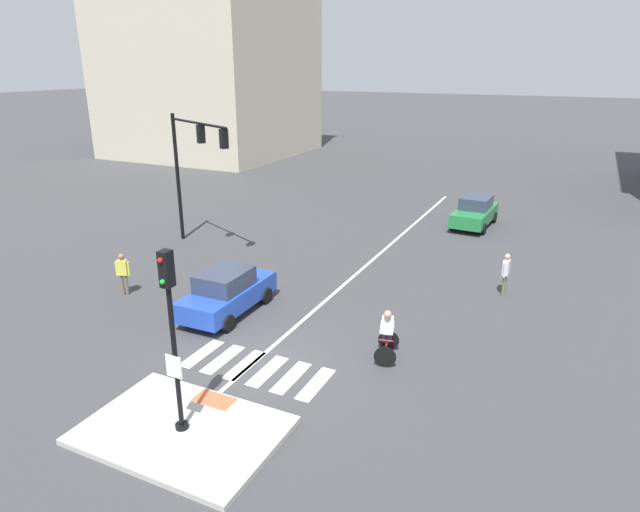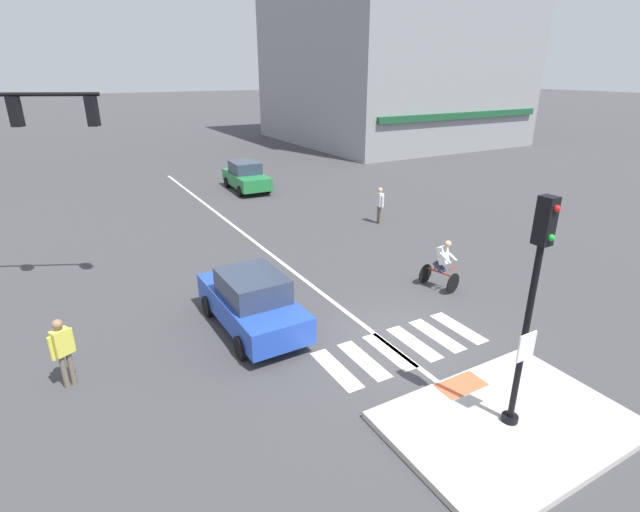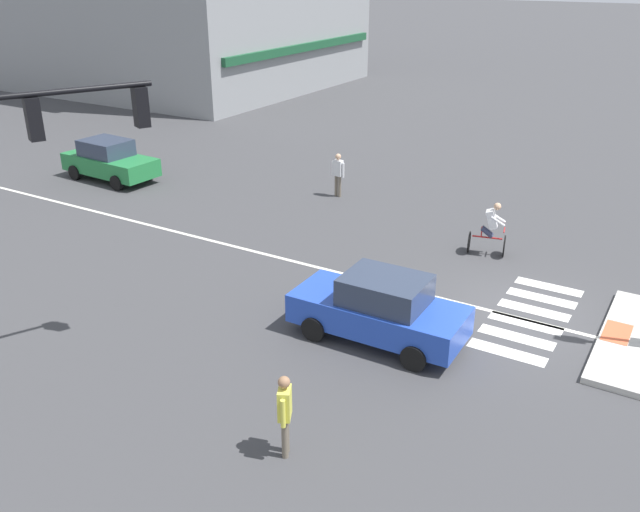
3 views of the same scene
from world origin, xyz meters
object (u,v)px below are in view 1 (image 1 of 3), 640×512
car_green_eastbound_distant (475,212)px  signal_pole (172,326)px  pedestrian_at_curb_left (123,271)px  traffic_light_mast (191,157)px  car_blue_westbound_near (227,292)px  cyclist (387,333)px  pedestrian_waiting_far_side (506,271)px

car_green_eastbound_distant → signal_pole: bearing=-97.6°
pedestrian_at_curb_left → signal_pole: bearing=-37.8°
car_green_eastbound_distant → traffic_light_mast: bearing=-140.3°
car_blue_westbound_near → pedestrian_at_curb_left: pedestrian_at_curb_left is taller
signal_pole → car_blue_westbound_near: signal_pole is taller
cyclist → pedestrian_waiting_far_side: bearing=69.8°
cyclist → pedestrian_at_curb_left: 10.77m
cyclist → pedestrian_at_curb_left: (-10.77, 0.28, 0.11)m
signal_pole → pedestrian_waiting_far_side: size_ratio=2.73×
signal_pole → car_blue_westbound_near: size_ratio=1.10×
signal_pole → traffic_light_mast: 14.66m
traffic_light_mast → car_blue_westbound_near: 8.73m
traffic_light_mast → pedestrian_at_curb_left: 6.96m
car_green_eastbound_distant → pedestrian_at_curb_left: (-10.32, -15.47, 0.17)m
traffic_light_mast → pedestrian_waiting_far_side: (14.35, 0.42, -3.38)m
signal_pole → car_green_eastbound_distant: bearing=82.4°
signal_pole → traffic_light_mast: bearing=126.1°
cyclist → pedestrian_waiting_far_side: 7.12m
car_blue_westbound_near → pedestrian_at_curb_left: bearing=-175.5°
car_blue_westbound_near → cyclist: size_ratio=2.46×
cyclist → pedestrian_at_curb_left: size_ratio=1.01×
traffic_light_mast → cyclist: (11.89, -6.26, -3.49)m
cyclist → pedestrian_waiting_far_side: cyclist is taller
signal_pole → car_green_eastbound_distant: (2.85, 21.28, -2.08)m
cyclist → pedestrian_waiting_far_side: (2.46, 6.68, 0.11)m
car_blue_westbound_near → pedestrian_at_curb_left: 4.56m
car_blue_westbound_near → pedestrian_waiting_far_side: (8.68, 6.03, 0.17)m
cyclist → car_blue_westbound_near: bearing=174.1°
pedestrian_waiting_far_side → traffic_light_mast: bearing=-178.3°
car_blue_westbound_near → cyclist: cyclist is taller
traffic_light_mast → car_green_eastbound_distant: 15.29m
pedestrian_at_curb_left → traffic_light_mast: bearing=100.6°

